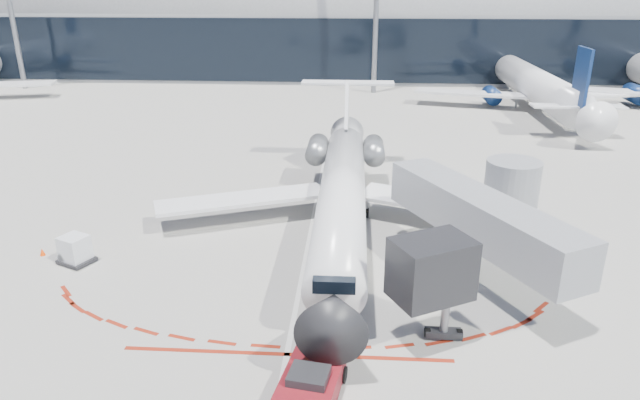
# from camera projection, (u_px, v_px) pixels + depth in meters

# --- Properties ---
(ground) EXTENTS (260.00, 260.00, 0.00)m
(ground) POSITION_uv_depth(u_px,v_px,m) (309.00, 239.00, 34.73)
(ground) COLOR gray
(ground) RESTS_ON ground
(apron_centerline) EXTENTS (0.25, 40.00, 0.01)m
(apron_centerline) POSITION_uv_depth(u_px,v_px,m) (312.00, 225.00, 36.59)
(apron_centerline) COLOR silver
(apron_centerline) RESTS_ON ground
(apron_stop_bar) EXTENTS (14.00, 0.25, 0.01)m
(apron_stop_bar) POSITION_uv_depth(u_px,v_px,m) (287.00, 354.00, 24.04)
(apron_stop_bar) COLOR maroon
(apron_stop_bar) RESTS_ON ground
(terminal_building) EXTENTS (150.00, 24.15, 24.00)m
(terminal_building) POSITION_uv_depth(u_px,v_px,m) (342.00, 20.00, 92.03)
(terminal_building) COLOR #94969A
(terminal_building) RESTS_ON ground
(jet_bridge) EXTENTS (10.03, 15.20, 4.90)m
(jet_bridge) POSITION_uv_depth(u_px,v_px,m) (488.00, 216.00, 30.25)
(jet_bridge) COLOR #93959B
(jet_bridge) RESTS_ON ground
(regional_jet) EXTENTS (24.15, 29.78, 7.46)m
(regional_jet) POSITION_uv_depth(u_px,v_px,m) (343.00, 189.00, 35.70)
(regional_jet) COLOR white
(regional_jet) RESTS_ON ground
(pushback_tug) EXTENTS (2.73, 5.39, 1.37)m
(pushback_tug) POSITION_uv_depth(u_px,v_px,m) (311.00, 384.00, 21.39)
(pushback_tug) COLOR maroon
(pushback_tug) RESTS_ON ground
(ramp_worker) EXTENTS (0.58, 0.40, 1.54)m
(ramp_worker) POSITION_uv_depth(u_px,v_px,m) (307.00, 350.00, 23.05)
(ramp_worker) COLOR #DAFE1A
(ramp_worker) RESTS_ON ground
(uld_container) EXTENTS (2.16, 2.04, 1.61)m
(uld_container) POSITION_uv_depth(u_px,v_px,m) (75.00, 250.00, 31.49)
(uld_container) COLOR black
(uld_container) RESTS_ON ground
(safety_cone_left) EXTENTS (0.31, 0.31, 0.43)m
(safety_cone_left) POSITION_uv_depth(u_px,v_px,m) (42.00, 252.00, 32.56)
(safety_cone_left) COLOR #FB4205
(safety_cone_left) RESTS_ON ground
(bg_airliner_1) EXTENTS (33.58, 35.55, 10.86)m
(bg_airliner_1) POSITION_uv_depth(u_px,v_px,m) (538.00, 62.00, 68.30)
(bg_airliner_1) COLOR white
(bg_airliner_1) RESTS_ON ground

